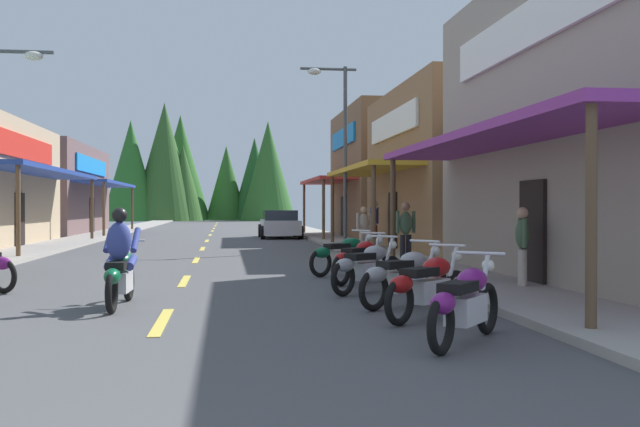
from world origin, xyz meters
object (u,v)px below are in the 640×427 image
object	(u,v)px
motorcycle_parked_right_1	(428,285)
parked_car_curbside	(280,224)
motorcycle_parked_right_5	(344,254)
pedestrian_strolling	(406,230)
pedestrian_by_shop	(374,221)
motorcycle_parked_right_0	(465,302)
pedestrian_browsing	(522,243)
motorcycle_parked_right_4	(360,259)
streetlamp_right	(338,132)
motorcycle_parked_right_3	(368,266)
pedestrian_waiting	(364,227)
rider_cruising_lead	(120,266)
motorcycle_parked_right_2	(404,276)
streetlamp_left	(1,123)

from	to	relation	value
motorcycle_parked_right_1	parked_car_curbside	world-z (taller)	parked_car_curbside
motorcycle_parked_right_5	pedestrian_strolling	world-z (taller)	pedestrian_strolling
pedestrian_strolling	pedestrian_by_shop	bearing A→B (deg)	-21.70
motorcycle_parked_right_0	pedestrian_browsing	bearing A→B (deg)	9.28
motorcycle_parked_right_4	motorcycle_parked_right_5	bearing A→B (deg)	43.38
streetlamp_right	motorcycle_parked_right_5	distance (m)	10.35
motorcycle_parked_right_1	motorcycle_parked_right_3	world-z (taller)	same
motorcycle_parked_right_1	motorcycle_parked_right_3	bearing A→B (deg)	51.43
pedestrian_waiting	pedestrian_strolling	bearing A→B (deg)	-23.73
motorcycle_parked_right_0	rider_cruising_lead	xyz separation A→B (m)	(-4.36, 3.65, 0.17)
motorcycle_parked_right_4	pedestrian_strolling	world-z (taller)	pedestrian_strolling
motorcycle_parked_right_5	parked_car_curbside	size ratio (longest dim) A/B	0.43
motorcycle_parked_right_5	pedestrian_browsing	xyz separation A→B (m)	(2.75, -3.65, 0.42)
motorcycle_parked_right_4	pedestrian_browsing	xyz separation A→B (m)	(2.71, -1.91, 0.42)
streetlamp_right	motorcycle_parked_right_1	distance (m)	16.64
streetlamp_right	motorcycle_parked_right_4	bearing A→B (deg)	-96.43
streetlamp_right	motorcycle_parked_right_3	bearing A→B (deg)	-96.35
motorcycle_parked_right_3	rider_cruising_lead	world-z (taller)	rider_cruising_lead
motorcycle_parked_right_2	motorcycle_parked_right_5	world-z (taller)	same
rider_cruising_lead	pedestrian_by_shop	xyz separation A→B (m)	(7.09, 14.64, 0.39)
streetlamp_left	streetlamp_right	size ratio (longest dim) A/B	0.85
pedestrian_strolling	pedestrian_browsing	bearing A→B (deg)	172.64
motorcycle_parked_right_1	pedestrian_browsing	xyz separation A→B (m)	(2.65, 2.98, 0.42)
motorcycle_parked_right_0	motorcycle_parked_right_2	world-z (taller)	same
pedestrian_waiting	parked_car_curbside	xyz separation A→B (m)	(-1.74, 13.36, -0.23)
motorcycle_parked_right_2	motorcycle_parked_right_4	xyz separation A→B (m)	(-0.05, 3.56, 0.00)
rider_cruising_lead	motorcycle_parked_right_0	bearing A→B (deg)	-128.02
streetlamp_left	rider_cruising_lead	xyz separation A→B (m)	(4.08, -7.84, -3.08)
rider_cruising_lead	pedestrian_by_shop	distance (m)	16.27
motorcycle_parked_right_1	pedestrian_by_shop	size ratio (longest dim) A/B	0.92
streetlamp_right	rider_cruising_lead	world-z (taller)	streetlamp_right
motorcycle_parked_right_5	parked_car_curbside	bearing A→B (deg)	56.80
motorcycle_parked_right_3	motorcycle_parked_right_5	bearing A→B (deg)	45.55
rider_cruising_lead	pedestrian_strolling	size ratio (longest dim) A/B	1.26
pedestrian_waiting	parked_car_curbside	world-z (taller)	pedestrian_waiting
pedestrian_browsing	pedestrian_by_shop	bearing A→B (deg)	103.28
pedestrian_by_shop	pedestrian_browsing	bearing A→B (deg)	128.92
streetlamp_right	motorcycle_parked_right_5	bearing A→B (deg)	-97.85
streetlamp_right	motorcycle_parked_right_2	distance (m)	15.37
motorcycle_parked_right_4	pedestrian_by_shop	size ratio (longest dim) A/B	0.93
streetlamp_left	motorcycle_parked_right_4	distance (m)	10.25
motorcycle_parked_right_2	pedestrian_strolling	bearing A→B (deg)	39.00
rider_cruising_lead	pedestrian_waiting	bearing A→B (deg)	-25.97
pedestrian_by_shop	pedestrian_browsing	world-z (taller)	pedestrian_by_shop
streetlamp_left	motorcycle_parked_right_0	distance (m)	14.63
motorcycle_parked_right_4	pedestrian_strolling	size ratio (longest dim) A/B	0.98
motorcycle_parked_right_2	motorcycle_parked_right_3	xyz separation A→B (m)	(-0.22, 1.88, 0.00)
streetlamp_left	motorcycle_parked_right_3	xyz separation A→B (m)	(8.31, -6.45, -3.24)
motorcycle_parked_right_0	motorcycle_parked_right_3	world-z (taller)	same
pedestrian_by_shop	pedestrian_strolling	distance (m)	7.98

